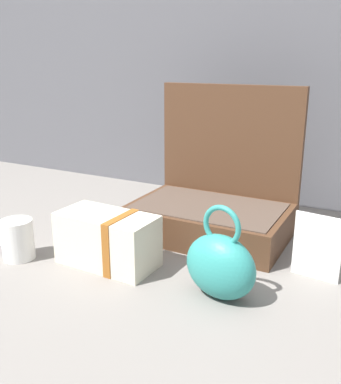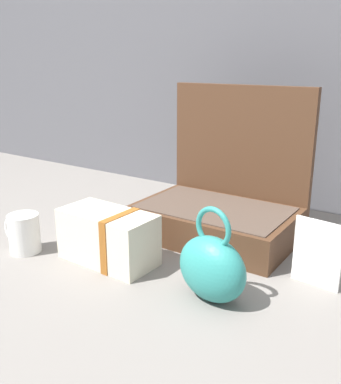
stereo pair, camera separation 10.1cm
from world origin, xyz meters
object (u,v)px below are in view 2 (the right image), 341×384
object	(u,v)px
coffee_mug	(24,233)
info_card_left	(317,254)
open_suitcase	(222,203)
cream_toiletry_bag	(109,237)
teal_pouch_handbag	(212,267)

from	to	relation	value
coffee_mug	info_card_left	world-z (taller)	info_card_left
info_card_left	coffee_mug	bearing A→B (deg)	-153.37
open_suitcase	info_card_left	bearing A→B (deg)	-25.82
open_suitcase	coffee_mug	world-z (taller)	open_suitcase
open_suitcase	cream_toiletry_bag	distance (m)	0.34
teal_pouch_handbag	coffee_mug	size ratio (longest dim) A/B	1.72
teal_pouch_handbag	cream_toiletry_bag	bearing A→B (deg)	176.74
cream_toiletry_bag	info_card_left	distance (m)	0.48
open_suitcase	cream_toiletry_bag	world-z (taller)	open_suitcase
teal_pouch_handbag	info_card_left	bearing A→B (deg)	48.05
teal_pouch_handbag	info_card_left	size ratio (longest dim) A/B	1.34
coffee_mug	info_card_left	distance (m)	0.71
cream_toiletry_bag	coffee_mug	size ratio (longest dim) A/B	2.05
open_suitcase	cream_toiletry_bag	xyz separation A→B (m)	(-0.14, -0.31, -0.03)
cream_toiletry_bag	info_card_left	xyz separation A→B (m)	(0.45, 0.16, 0.01)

